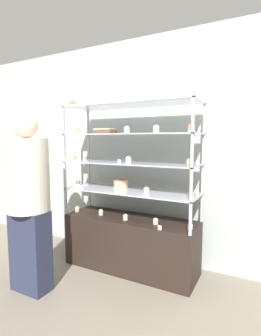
# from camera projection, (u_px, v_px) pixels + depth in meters

# --- Properties ---
(ground_plane) EXTENTS (20.00, 20.00, 0.00)m
(ground_plane) POSITION_uv_depth(u_px,v_px,m) (130.00, 268.00, 2.93)
(ground_plane) COLOR gray
(back_wall) EXTENTS (8.00, 0.05, 2.60)m
(back_wall) POSITION_uv_depth(u_px,v_px,m) (145.00, 151.00, 3.12)
(back_wall) COLOR #A8B2AD
(back_wall) RESTS_ON ground_plane
(display_base) EXTENTS (1.46, 0.47, 0.58)m
(display_base) POSITION_uv_depth(u_px,v_px,m) (130.00, 243.00, 2.89)
(display_base) COLOR black
(display_base) RESTS_ON ground_plane
(display_riser_lower) EXTENTS (1.46, 0.47, 0.30)m
(display_riser_lower) POSITION_uv_depth(u_px,v_px,m) (130.00, 192.00, 2.83)
(display_riser_lower) COLOR #B7B7BC
(display_riser_lower) RESTS_ON display_base
(display_riser_middle) EXTENTS (1.46, 0.47, 0.30)m
(display_riser_middle) POSITION_uv_depth(u_px,v_px,m) (130.00, 164.00, 2.80)
(display_riser_middle) COLOR #B7B7BC
(display_riser_middle) RESTS_ON display_riser_lower
(display_riser_upper) EXTENTS (1.46, 0.47, 0.30)m
(display_riser_upper) POSITION_uv_depth(u_px,v_px,m) (130.00, 135.00, 2.77)
(display_riser_upper) COLOR #B7B7BC
(display_riser_upper) RESTS_ON display_riser_middle
(display_riser_top) EXTENTS (1.46, 0.47, 0.30)m
(display_riser_top) POSITION_uv_depth(u_px,v_px,m) (130.00, 106.00, 2.74)
(display_riser_top) COLOR #B7B7BC
(display_riser_top) RESTS_ON display_riser_upper
(layer_cake_centerpiece) EXTENTS (0.17, 0.17, 0.10)m
(layer_cake_centerpiece) POSITION_uv_depth(u_px,v_px,m) (121.00, 184.00, 2.96)
(layer_cake_centerpiece) COLOR #DBBC84
(layer_cake_centerpiece) RESTS_ON display_riser_lower
(sheet_cake_frosted) EXTENTS (0.22, 0.16, 0.06)m
(sheet_cake_frosted) POSITION_uv_depth(u_px,v_px,m) (105.00, 131.00, 2.94)
(sheet_cake_frosted) COLOR brown
(sheet_cake_frosted) RESTS_ON display_riser_upper
(cupcake_0) EXTENTS (0.05, 0.05, 0.06)m
(cupcake_0) POSITION_uv_depth(u_px,v_px,m) (77.00, 209.00, 3.10)
(cupcake_0) COLOR #CCB28C
(cupcake_0) RESTS_ON display_base
(cupcake_1) EXTENTS (0.05, 0.05, 0.06)m
(cupcake_1) POSITION_uv_depth(u_px,v_px,m) (101.00, 212.00, 2.97)
(cupcake_1) COLOR white
(cupcake_1) RESTS_ON display_base
(cupcake_2) EXTENTS (0.05, 0.05, 0.06)m
(cupcake_2) POSITION_uv_depth(u_px,v_px,m) (125.00, 217.00, 2.79)
(cupcake_2) COLOR white
(cupcake_2) RESTS_ON display_base
(cupcake_3) EXTENTS (0.05, 0.05, 0.06)m
(cupcake_3) POSITION_uv_depth(u_px,v_px,m) (156.00, 221.00, 2.65)
(cupcake_3) COLOR white
(cupcake_3) RESTS_ON display_base
(cupcake_4) EXTENTS (0.05, 0.05, 0.06)m
(cupcake_4) POSITION_uv_depth(u_px,v_px,m) (190.00, 226.00, 2.49)
(cupcake_4) COLOR #CCB28C
(cupcake_4) RESTS_ON display_base
(price_tag_0) EXTENTS (0.04, 0.00, 0.04)m
(price_tag_0) POSITION_uv_depth(u_px,v_px,m) (160.00, 228.00, 2.47)
(price_tag_0) COLOR white
(price_tag_0) RESTS_ON display_base
(cupcake_5) EXTENTS (0.06, 0.06, 0.07)m
(cupcake_5) POSITION_uv_depth(u_px,v_px,m) (78.00, 183.00, 3.10)
(cupcake_5) COLOR white
(cupcake_5) RESTS_ON display_riser_lower
(cupcake_6) EXTENTS (0.06, 0.06, 0.07)m
(cupcake_6) POSITION_uv_depth(u_px,v_px,m) (146.00, 190.00, 2.67)
(cupcake_6) COLOR white
(cupcake_6) RESTS_ON display_riser_lower
(cupcake_7) EXTENTS (0.06, 0.06, 0.07)m
(cupcake_7) POSITION_uv_depth(u_px,v_px,m) (190.00, 195.00, 2.44)
(cupcake_7) COLOR white
(cupcake_7) RESTS_ON display_riser_lower
(price_tag_1) EXTENTS (0.04, 0.00, 0.04)m
(price_tag_1) POSITION_uv_depth(u_px,v_px,m) (82.00, 188.00, 2.86)
(price_tag_1) COLOR white
(price_tag_1) RESTS_ON display_riser_lower
(cupcake_8) EXTENTS (0.06, 0.06, 0.07)m
(cupcake_8) POSITION_uv_depth(u_px,v_px,m) (74.00, 158.00, 3.00)
(cupcake_8) COLOR white
(cupcake_8) RESTS_ON display_riser_middle
(cupcake_9) EXTENTS (0.06, 0.06, 0.07)m
(cupcake_9) POSITION_uv_depth(u_px,v_px,m) (128.00, 160.00, 2.73)
(cupcake_9) COLOR beige
(cupcake_9) RESTS_ON display_riser_middle
(cupcake_10) EXTENTS (0.06, 0.06, 0.07)m
(cupcake_10) POSITION_uv_depth(u_px,v_px,m) (190.00, 162.00, 2.42)
(cupcake_10) COLOR #CCB28C
(cupcake_10) RESTS_ON display_riser_middle
(price_tag_2) EXTENTS (0.04, 0.00, 0.04)m
(price_tag_2) POSITION_uv_depth(u_px,v_px,m) (119.00, 162.00, 2.61)
(price_tag_2) COLOR white
(price_tag_2) RESTS_ON display_riser_middle
(cupcake_11) EXTENTS (0.06, 0.06, 0.08)m
(cupcake_11) POSITION_uv_depth(u_px,v_px,m) (76.00, 131.00, 3.00)
(cupcake_11) COLOR beige
(cupcake_11) RESTS_ON display_riser_upper
(cupcake_12) EXTENTS (0.06, 0.06, 0.08)m
(cupcake_12) POSITION_uv_depth(u_px,v_px,m) (127.00, 130.00, 2.67)
(cupcake_12) COLOR #CCB28C
(cupcake_12) RESTS_ON display_riser_upper
(cupcake_13) EXTENTS (0.06, 0.06, 0.08)m
(cupcake_13) POSITION_uv_depth(u_px,v_px,m) (156.00, 129.00, 2.49)
(cupcake_13) COLOR #CCB28C
(cupcake_13) RESTS_ON display_riser_upper
(cupcake_14) EXTENTS (0.06, 0.06, 0.08)m
(cupcake_14) POSITION_uv_depth(u_px,v_px,m) (191.00, 128.00, 2.33)
(cupcake_14) COLOR beige
(cupcake_14) RESTS_ON display_riser_upper
(price_tag_3) EXTENTS (0.04, 0.00, 0.04)m
(price_tag_3) POSITION_uv_depth(u_px,v_px,m) (81.00, 132.00, 2.80)
(price_tag_3) COLOR white
(price_tag_3) RESTS_ON display_riser_upper
(cupcake_15) EXTENTS (0.07, 0.07, 0.08)m
(cupcake_15) POSITION_uv_depth(u_px,v_px,m) (72.00, 104.00, 2.93)
(cupcake_15) COLOR white
(cupcake_15) RESTS_ON display_riser_top
(cupcake_16) EXTENTS (0.07, 0.07, 0.08)m
(cupcake_16) POSITION_uv_depth(u_px,v_px,m) (110.00, 102.00, 2.80)
(cupcake_16) COLOR #CCB28C
(cupcake_16) RESTS_ON display_riser_top
(cupcake_17) EXTENTS (0.07, 0.07, 0.08)m
(cupcake_17) POSITION_uv_depth(u_px,v_px,m) (149.00, 98.00, 2.57)
(cupcake_17) COLOR #CCB28C
(cupcake_17) RESTS_ON display_riser_top
(cupcake_18) EXTENTS (0.07, 0.07, 0.08)m
(cupcake_18) POSITION_uv_depth(u_px,v_px,m) (193.00, 95.00, 2.38)
(cupcake_18) COLOR #CCB28C
(cupcake_18) RESTS_ON display_riser_top
(price_tag_4) EXTENTS (0.04, 0.00, 0.04)m
(price_tag_4) POSITION_uv_depth(u_px,v_px,m) (156.00, 96.00, 2.37)
(price_tag_4) COLOR white
(price_tag_4) RESTS_ON display_riser_top
(donut_glazed) EXTENTS (0.11, 0.11, 0.03)m
(donut_glazed) POSITION_uv_depth(u_px,v_px,m) (169.00, 100.00, 2.56)
(donut_glazed) COLOR #EFB2BC
(donut_glazed) RESTS_ON display_riser_top
(customer_figure) EXTENTS (0.39, 0.39, 1.66)m
(customer_figure) POSITION_uv_depth(u_px,v_px,m) (28.00, 199.00, 2.42)
(customer_figure) COLOR #282D47
(customer_figure) RESTS_ON ground_plane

